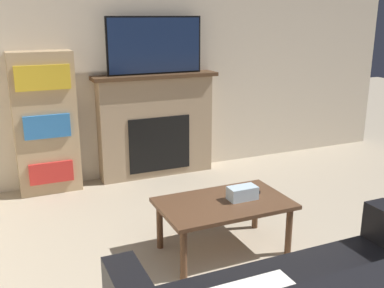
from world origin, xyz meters
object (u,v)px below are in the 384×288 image
at_px(fireplace, 156,125).
at_px(coffee_table, 224,208).
at_px(tv, 155,45).
at_px(bookshelf, 46,123).

xyz_separation_m(fireplace, coffee_table, (-0.12, -1.85, -0.22)).
bearing_deg(tv, fireplace, 90.00).
height_order(fireplace, tv, tv).
xyz_separation_m(coffee_table, bookshelf, (-1.05, 1.82, 0.36)).
bearing_deg(fireplace, tv, -90.00).
bearing_deg(bookshelf, tv, 0.16).
xyz_separation_m(fireplace, tv, (0.00, -0.02, 0.87)).
distance_m(tv, coffee_table, 2.13).
bearing_deg(bookshelf, coffee_table, -59.98).
distance_m(tv, bookshelf, 1.38).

